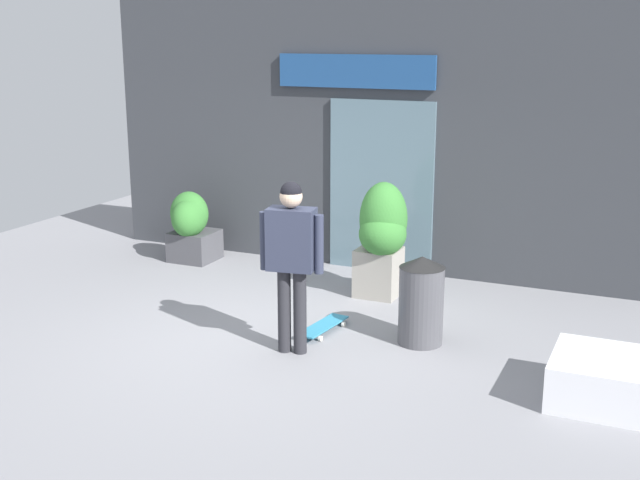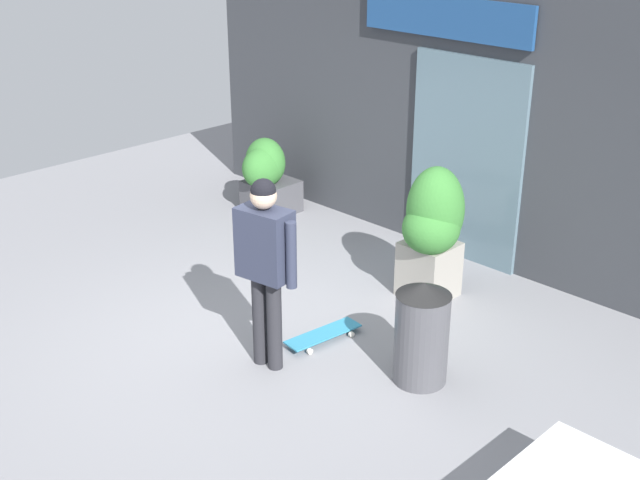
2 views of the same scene
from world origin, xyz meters
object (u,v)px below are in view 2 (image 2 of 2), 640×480
planter_box_left (433,229)px  skateboarder (265,254)px  skateboard (323,334)px  planter_box_right (267,175)px  trash_bin (422,332)px

planter_box_left → skateboarder: bearing=-96.1°
skateboarder → planter_box_left: size_ratio=1.23×
skateboard → planter_box_right: bearing=64.3°
planter_box_left → planter_box_right: (-2.92, 0.41, -0.25)m
skateboarder → planter_box_left: 2.03m
skateboarder → trash_bin: bearing=-64.9°
skateboarder → skateboard: bearing=-14.1°
skateboarder → trash_bin: skateboarder is taller
planter_box_right → trash_bin: bearing=-23.6°
skateboard → trash_bin: trash_bin is taller
planter_box_left → trash_bin: planter_box_left is taller
skateboard → planter_box_right: planter_box_right is taller
skateboarder → planter_box_left: bearing=-15.5°
skateboard → skateboarder: bearing=-177.7°
planter_box_right → trash_bin: (3.79, -1.66, -0.05)m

